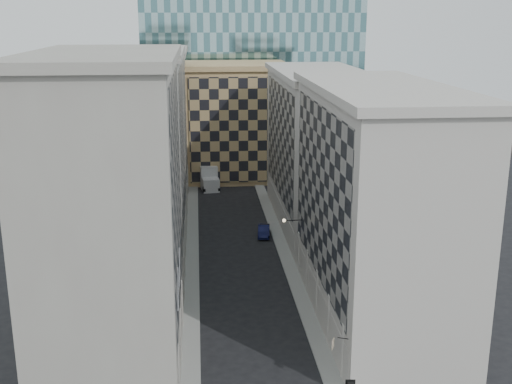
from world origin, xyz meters
TOP-DOWN VIEW (x-y plane):
  - sidewalk_west at (-5.25, 30.00)m, footprint 1.50×100.00m
  - sidewalk_east at (5.25, 30.00)m, footprint 1.50×100.00m
  - bldg_left_a at (-10.88, 11.00)m, footprint 10.80×22.80m
  - bldg_left_b at (-10.88, 33.00)m, footprint 10.80×22.80m
  - bldg_left_c at (-10.88, 55.00)m, footprint 10.80×22.80m
  - bldg_right_a at (10.88, 15.00)m, footprint 10.80×26.80m
  - bldg_right_b at (10.89, 42.00)m, footprint 10.80×28.80m
  - tan_block at (2.00, 67.90)m, footprint 16.80×14.80m
  - church_tower at (0.00, 82.00)m, footprint 7.20×7.20m
  - flagpoles_left at (-5.90, 6.00)m, footprint 0.10×6.33m
  - bracket_lamp at (4.38, 24.00)m, footprint 1.98×0.36m
  - box_truck at (-2.77, 60.78)m, footprint 3.32×6.66m
  - dark_car at (3.50, 37.05)m, footprint 1.86×4.20m
  - shop_sign at (4.97, 3.00)m, footprint 1.23×0.65m

SIDE VIEW (x-z plane):
  - sidewalk_west at x=-5.25m, z-range 0.00..0.15m
  - sidewalk_east at x=5.25m, z-range 0.00..0.15m
  - dark_car at x=3.50m, z-range 0.00..1.34m
  - box_truck at x=-2.77m, z-range -0.23..3.29m
  - shop_sign at x=4.97m, z-range 3.46..4.22m
  - bracket_lamp at x=4.38m, z-range 6.02..6.38m
  - flagpoles_left at x=-5.90m, z-range 6.83..9.17m
  - tan_block at x=2.00m, z-range 0.04..18.84m
  - bldg_right_b at x=10.89m, z-range 0.00..19.70m
  - bldg_right_a at x=10.88m, z-range -0.03..20.67m
  - bldg_left_c at x=-10.88m, z-range -0.02..21.68m
  - bldg_left_b at x=-10.88m, z-range -0.03..22.67m
  - bldg_left_a at x=-10.88m, z-range -0.03..23.67m
  - church_tower at x=0.00m, z-range 1.20..52.70m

